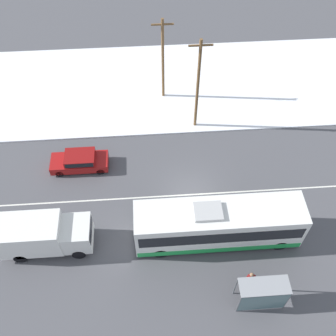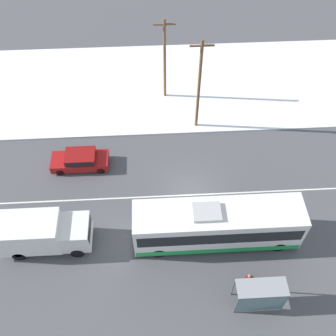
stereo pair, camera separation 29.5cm
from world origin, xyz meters
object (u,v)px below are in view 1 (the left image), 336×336
box_truck (43,234)px  sedan_car (80,161)px  utility_pole_snowlot (163,59)px  city_bus (218,224)px  utility_pole_roadside (198,85)px  pedestrian_at_stop (250,278)px  bus_shelter (264,295)px

box_truck → sedan_car: size_ratio=1.36×
box_truck → utility_pole_snowlot: size_ratio=0.77×
city_bus → utility_pole_roadside: bearing=91.4°
box_truck → utility_pole_roadside: size_ratio=0.70×
city_bus → pedestrian_at_stop: bearing=-65.7°
bus_shelter → utility_pole_snowlot: (-4.73, 19.82, 2.46)m
bus_shelter → utility_pole_snowlot: 20.53m
box_truck → pedestrian_at_stop: (13.25, -3.69, -0.59)m
utility_pole_snowlot → pedestrian_at_stop: bearing=-76.8°
city_bus → box_truck: city_bus is taller
utility_pole_roadside → utility_pole_snowlot: bearing=122.1°
utility_pole_snowlot → city_bus: bearing=-79.5°
sedan_car → pedestrian_at_stop: pedestrian_at_stop is taller
bus_shelter → utility_pole_roadside: size_ratio=0.35×
city_bus → bus_shelter: city_bus is taller
pedestrian_at_stop → bus_shelter: size_ratio=0.53×
box_truck → bus_shelter: 14.55m
sedan_car → utility_pole_snowlot: bearing=-131.7°
utility_pole_roadside → box_truck: bearing=-136.7°
city_bus → pedestrian_at_stop: city_bus is taller
bus_shelter → utility_pole_roadside: utility_pole_roadside is taller
city_bus → bus_shelter: bearing=-68.0°
city_bus → utility_pole_roadside: 11.28m
pedestrian_at_stop → utility_pole_snowlot: (-4.34, 18.45, 3.16)m
pedestrian_at_stop → bus_shelter: bus_shelter is taller
utility_pole_snowlot → box_truck: bearing=-121.1°
box_truck → utility_pole_roadside: (11.41, 10.77, 2.92)m
utility_pole_roadside → city_bus: bearing=-88.6°
city_bus → box_truck: bearing=179.1°
sedan_car → pedestrian_at_stop: 15.52m
sedan_car → utility_pole_roadside: utility_pole_roadside is taller
pedestrian_at_stop → utility_pole_roadside: utility_pole_roadside is taller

